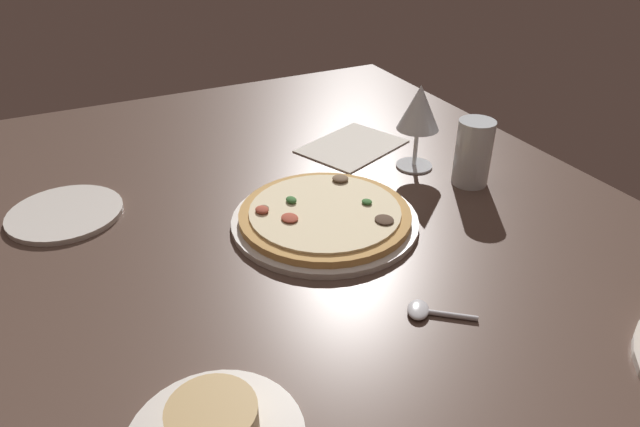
% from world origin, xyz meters
% --- Properties ---
extents(dining_table, '(1.50, 1.10, 0.04)m').
position_xyz_m(dining_table, '(0.00, 0.00, 0.02)').
color(dining_table, brown).
rests_on(dining_table, ground).
extents(pizza_main, '(0.30, 0.30, 0.03)m').
position_xyz_m(pizza_main, '(0.03, -0.03, 0.05)').
color(pizza_main, silver).
rests_on(pizza_main, dining_table).
extents(wine_glass_far, '(0.08, 0.08, 0.16)m').
position_xyz_m(wine_glass_far, '(0.14, -0.28, 0.15)').
color(wine_glass_far, silver).
rests_on(wine_glass_far, dining_table).
extents(water_glass, '(0.06, 0.06, 0.12)m').
position_xyz_m(water_glass, '(0.04, -0.33, 0.09)').
color(water_glass, silver).
rests_on(water_glass, dining_table).
extents(side_plate, '(0.18, 0.18, 0.01)m').
position_xyz_m(side_plate, '(0.24, 0.34, 0.04)').
color(side_plate, silver).
rests_on(side_plate, dining_table).
extents(paper_menu, '(0.21, 0.24, 0.00)m').
position_xyz_m(paper_menu, '(0.27, -0.21, 0.04)').
color(paper_menu, silver).
rests_on(paper_menu, dining_table).
extents(spoon, '(0.07, 0.08, 0.01)m').
position_xyz_m(spoon, '(-0.23, -0.05, 0.04)').
color(spoon, silver).
rests_on(spoon, dining_table).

